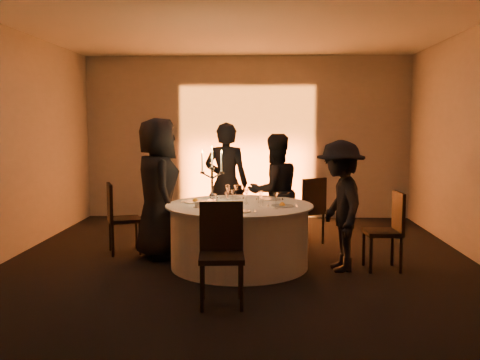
{
  "coord_description": "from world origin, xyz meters",
  "views": [
    {
      "loc": [
        0.27,
        -6.45,
        1.75
      ],
      "look_at": [
        0.0,
        0.2,
        1.05
      ],
      "focal_mm": 40.0,
      "sensor_mm": 36.0,
      "label": 1
    }
  ],
  "objects_px": {
    "guest_back_left": "(226,183)",
    "candelabra": "(212,182)",
    "guest_left": "(158,188)",
    "chair_right": "(389,226)",
    "guest_right": "(340,206)",
    "chair_back_right": "(309,207)",
    "chair_left": "(118,214)",
    "chair_front": "(221,247)",
    "banquet_table": "(239,235)",
    "guest_back_right": "(275,192)",
    "coffee_cup": "(198,205)",
    "chair_back_left": "(231,209)"
  },
  "relations": [
    {
      "from": "guest_right",
      "to": "chair_left",
      "type": "bearing_deg",
      "value": -109.71
    },
    {
      "from": "chair_left",
      "to": "chair_right",
      "type": "relative_size",
      "value": 1.02
    },
    {
      "from": "banquet_table",
      "to": "chair_right",
      "type": "height_order",
      "value": "chair_right"
    },
    {
      "from": "chair_left",
      "to": "guest_right",
      "type": "bearing_deg",
      "value": -125.45
    },
    {
      "from": "guest_back_left",
      "to": "coffee_cup",
      "type": "bearing_deg",
      "value": 92.02
    },
    {
      "from": "coffee_cup",
      "to": "chair_left",
      "type": "bearing_deg",
      "value": 144.6
    },
    {
      "from": "guest_back_right",
      "to": "candelabra",
      "type": "height_order",
      "value": "guest_back_right"
    },
    {
      "from": "chair_front",
      "to": "candelabra",
      "type": "height_order",
      "value": "candelabra"
    },
    {
      "from": "chair_left",
      "to": "chair_back_right",
      "type": "bearing_deg",
      "value": -97.19
    },
    {
      "from": "chair_right",
      "to": "guest_back_left",
      "type": "bearing_deg",
      "value": -126.57
    },
    {
      "from": "chair_right",
      "to": "chair_front",
      "type": "relative_size",
      "value": 0.95
    },
    {
      "from": "chair_left",
      "to": "candelabra",
      "type": "height_order",
      "value": "candelabra"
    },
    {
      "from": "guest_left",
      "to": "guest_back_left",
      "type": "xyz_separation_m",
      "value": [
        0.83,
        0.9,
        -0.03
      ]
    },
    {
      "from": "guest_left",
      "to": "guest_back_left",
      "type": "height_order",
      "value": "guest_left"
    },
    {
      "from": "guest_back_right",
      "to": "banquet_table",
      "type": "bearing_deg",
      "value": 38.63
    },
    {
      "from": "chair_front",
      "to": "chair_right",
      "type": "bearing_deg",
      "value": 29.19
    },
    {
      "from": "guest_back_left",
      "to": "coffee_cup",
      "type": "xyz_separation_m",
      "value": [
        -0.24,
        -1.54,
        -0.09
      ]
    },
    {
      "from": "guest_left",
      "to": "guest_right",
      "type": "bearing_deg",
      "value": -123.36
    },
    {
      "from": "coffee_cup",
      "to": "banquet_table",
      "type": "bearing_deg",
      "value": 26.68
    },
    {
      "from": "chair_right",
      "to": "guest_right",
      "type": "relative_size",
      "value": 0.6
    },
    {
      "from": "chair_back_right",
      "to": "guest_back_left",
      "type": "xyz_separation_m",
      "value": [
        -1.21,
        0.04,
        0.34
      ]
    },
    {
      "from": "candelabra",
      "to": "guest_back_left",
      "type": "bearing_deg",
      "value": 84.45
    },
    {
      "from": "chair_front",
      "to": "guest_left",
      "type": "height_order",
      "value": "guest_left"
    },
    {
      "from": "chair_right",
      "to": "guest_right",
      "type": "height_order",
      "value": "guest_right"
    },
    {
      "from": "chair_back_right",
      "to": "guest_right",
      "type": "distance_m",
      "value": 1.42
    },
    {
      "from": "chair_back_right",
      "to": "chair_right",
      "type": "bearing_deg",
      "value": 87.4
    },
    {
      "from": "guest_back_left",
      "to": "candelabra",
      "type": "relative_size",
      "value": 2.48
    },
    {
      "from": "banquet_table",
      "to": "chair_left",
      "type": "bearing_deg",
      "value": 160.3
    },
    {
      "from": "chair_back_left",
      "to": "chair_back_right",
      "type": "relative_size",
      "value": 0.87
    },
    {
      "from": "chair_right",
      "to": "guest_back_left",
      "type": "relative_size",
      "value": 0.53
    },
    {
      "from": "chair_back_left",
      "to": "chair_back_right",
      "type": "xyz_separation_m",
      "value": [
        1.16,
        -0.26,
        0.08
      ]
    },
    {
      "from": "chair_left",
      "to": "chair_back_right",
      "type": "xyz_separation_m",
      "value": [
        2.62,
        0.67,
        0.01
      ]
    },
    {
      "from": "guest_back_left",
      "to": "guest_back_right",
      "type": "xyz_separation_m",
      "value": [
        0.7,
        -0.36,
        -0.08
      ]
    },
    {
      "from": "chair_right",
      "to": "candelabra",
      "type": "distance_m",
      "value": 2.23
    },
    {
      "from": "guest_left",
      "to": "coffee_cup",
      "type": "bearing_deg",
      "value": -157.71
    },
    {
      "from": "chair_back_right",
      "to": "chair_right",
      "type": "height_order",
      "value": "chair_back_right"
    },
    {
      "from": "chair_right",
      "to": "coffee_cup",
      "type": "bearing_deg",
      "value": -88.5
    },
    {
      "from": "banquet_table",
      "to": "guest_left",
      "type": "distance_m",
      "value": 1.27
    },
    {
      "from": "chair_back_right",
      "to": "candelabra",
      "type": "xyz_separation_m",
      "value": [
        -1.32,
        -1.05,
        0.47
      ]
    },
    {
      "from": "chair_back_left",
      "to": "guest_right",
      "type": "relative_size",
      "value": 0.55
    },
    {
      "from": "chair_back_left",
      "to": "guest_left",
      "type": "bearing_deg",
      "value": 58.43
    },
    {
      "from": "guest_right",
      "to": "guest_back_right",
      "type": "bearing_deg",
      "value": -150.25
    },
    {
      "from": "chair_back_right",
      "to": "guest_right",
      "type": "height_order",
      "value": "guest_right"
    },
    {
      "from": "guest_back_right",
      "to": "coffee_cup",
      "type": "distance_m",
      "value": 1.51
    },
    {
      "from": "chair_front",
      "to": "guest_right",
      "type": "bearing_deg",
      "value": 38.47
    },
    {
      "from": "chair_left",
      "to": "chair_front",
      "type": "distance_m",
      "value": 2.49
    },
    {
      "from": "banquet_table",
      "to": "chair_back_left",
      "type": "relative_size",
      "value": 2.11
    },
    {
      "from": "guest_back_left",
      "to": "guest_back_right",
      "type": "bearing_deg",
      "value": 163.41
    },
    {
      "from": "banquet_table",
      "to": "guest_right",
      "type": "relative_size",
      "value": 1.15
    },
    {
      "from": "guest_back_left",
      "to": "guest_right",
      "type": "height_order",
      "value": "guest_back_left"
    }
  ]
}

